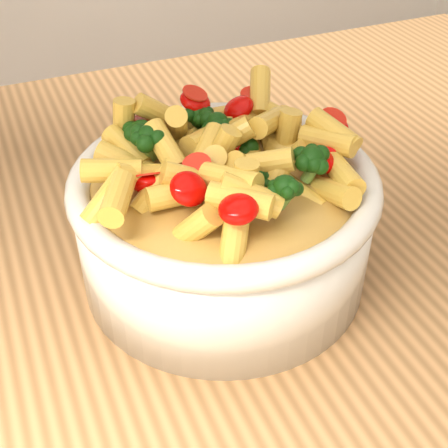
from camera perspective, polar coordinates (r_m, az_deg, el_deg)
name	(u,v)px	position (r m, az deg, el deg)	size (l,w,h in m)	color
table	(151,374)	(0.55, -6.70, -13.48)	(1.20, 0.80, 0.90)	tan
serving_bowl	(224,223)	(0.46, 0.00, 0.12)	(0.22, 0.22, 0.09)	silver
pasta_salad	(224,154)	(0.42, 0.00, 6.39)	(0.17, 0.17, 0.04)	#F3C74D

